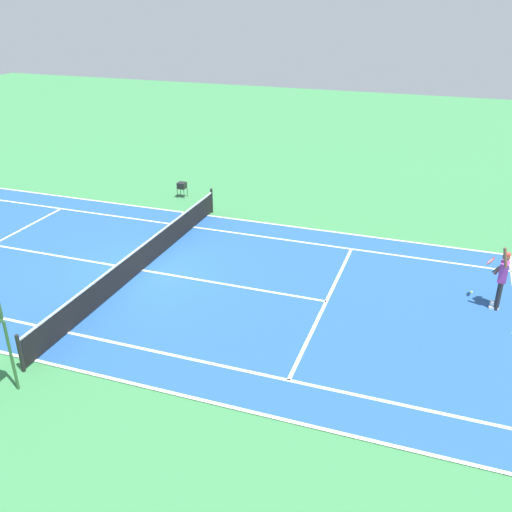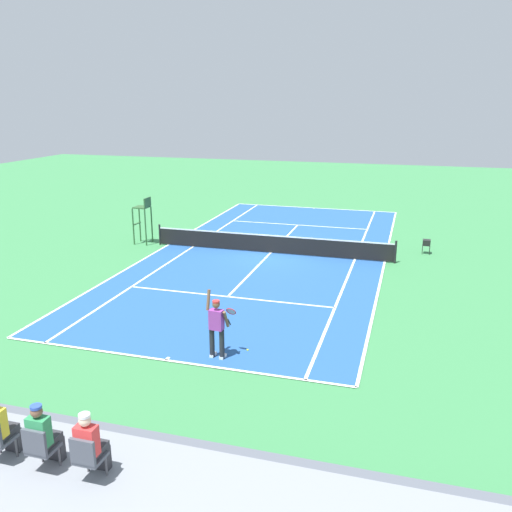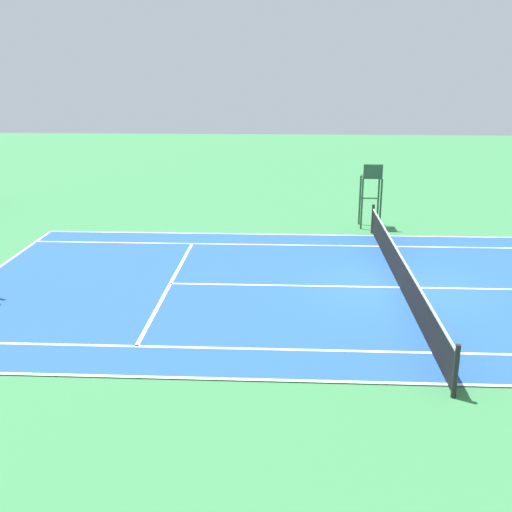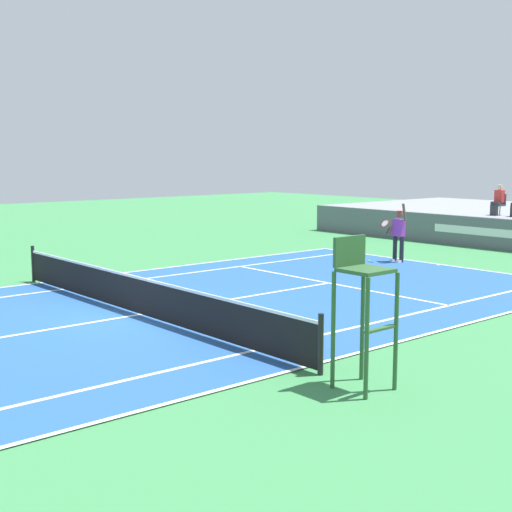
{
  "view_description": "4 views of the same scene",
  "coord_description": "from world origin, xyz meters",
  "views": [
    {
      "loc": [
        14.94,
        9.37,
        8.69
      ],
      "look_at": [
        -0.41,
        3.96,
        1.0
      ],
      "focal_mm": 39.62,
      "sensor_mm": 36.0,
      "label": 1
    },
    {
      "loc": [
        -6.53,
        24.92,
        7.33
      ],
      "look_at": [
        -0.41,
        3.96,
        1.0
      ],
      "focal_mm": 38.25,
      "sensor_mm": 36.0,
      "label": 2
    },
    {
      "loc": [
        -16.44,
        3.15,
        5.92
      ],
      "look_at": [
        -0.41,
        3.96,
        1.0
      ],
      "focal_mm": 43.76,
      "sensor_mm": 36.0,
      "label": 3
    },
    {
      "loc": [
        14.17,
        -8.44,
        3.72
      ],
      "look_at": [
        -0.41,
        3.96,
        1.0
      ],
      "focal_mm": 49.92,
      "sensor_mm": 36.0,
      "label": 4
    }
  ],
  "objects": [
    {
      "name": "ground_plane",
      "position": [
        0.0,
        0.0,
        0.0
      ],
      "size": [
        80.0,
        80.0,
        0.0
      ],
      "primitive_type": "plane",
      "color": "#387F47"
    },
    {
      "name": "court",
      "position": [
        0.0,
        0.0,
        0.01
      ],
      "size": [
        11.08,
        23.88,
        0.03
      ],
      "color": "#235193",
      "rests_on": "ground"
    },
    {
      "name": "net",
      "position": [
        0.0,
        0.0,
        0.52
      ],
      "size": [
        11.98,
        0.1,
        1.07
      ],
      "color": "black",
      "rests_on": "ground"
    },
    {
      "name": "tennis_player",
      "position": [
        -1.38,
        11.3,
        0.99
      ],
      "size": [
        0.79,
        0.62,
        2.08
      ],
      "color": "#232328",
      "rests_on": "ground"
    },
    {
      "name": "tennis_ball",
      "position": [
        -2.09,
        10.61,
        0.03
      ],
      "size": [
        0.07,
        0.07,
        0.07
      ],
      "primitive_type": "sphere",
      "color": "#D1E533",
      "rests_on": "ground"
    },
    {
      "name": "ball_hopper",
      "position": [
        -7.33,
        -2.09,
        0.57
      ],
      "size": [
        0.36,
        0.36,
        0.7
      ],
      "color": "black",
      "rests_on": "ground"
    }
  ]
}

